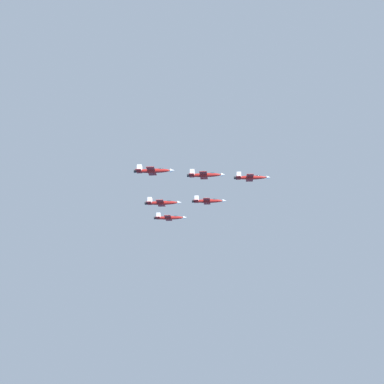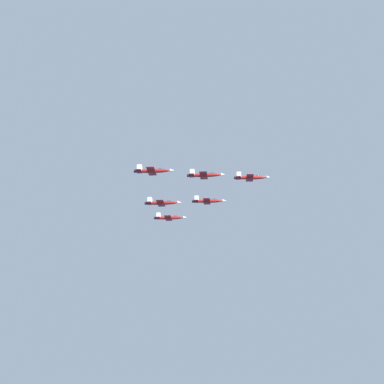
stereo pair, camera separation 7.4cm
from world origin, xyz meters
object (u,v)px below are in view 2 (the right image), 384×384
Objects in this scene: jet_lead at (251,177)px; jet_left_outer at (170,218)px; jet_left_wingman at (208,201)px; jet_right_wingman at (205,175)px; jet_slot_rear at (162,203)px; jet_right_outer at (153,171)px.

jet_left_outer is at bearing 138.60° from jet_lead.
jet_left_wingman is (-13.72, -18.79, -4.67)m from jet_lead.
jet_right_wingman is 23.99m from jet_slot_rear.
jet_left_wingman is 1.01× the size of jet_right_outer.
jet_lead is at bearing 40.38° from jet_right_outer.
jet_left_wingman is 0.99× the size of jet_left_outer.
jet_slot_rear is at bearing 140.23° from jet_right_wingman.
jet_left_wingman is 23.84m from jet_slot_rear.
jet_lead is at bearing 0.92° from jet_slot_rear.
jet_right_wingman is 0.98× the size of jet_left_outer.
jet_left_wingman is at bearing 138.61° from jet_lead.
jet_left_outer is (-27.45, -37.57, -7.33)m from jet_lead.
jet_lead is 23.73m from jet_left_wingman.
jet_lead is 1.01× the size of jet_right_outer.
jet_left_outer is at bearing 90.92° from jet_slot_rear.
jet_lead is 0.99× the size of jet_left_outer.
jet_left_wingman is at bearing 68.60° from jet_right_outer.
jet_lead is 23.61m from jet_right_wingman.
jet_left_outer is at bearing 112.00° from jet_right_wingman.
jet_lead is 0.99× the size of jet_slot_rear.
jet_left_outer is at bearing 139.42° from jet_left_wingman.
jet_slot_rear is at bearing -89.87° from jet_left_outer.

